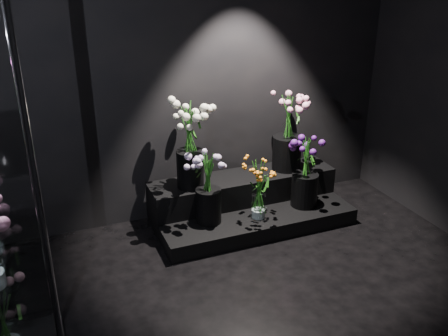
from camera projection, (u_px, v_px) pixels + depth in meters
wall_back at (189, 69)px, 4.41m from camera, size 4.00×0.00×4.00m
display_riser at (248, 202)px, 4.74m from camera, size 1.81×0.80×0.40m
bouquet_orange_bells at (259, 188)px, 4.39m from camera, size 0.31×0.31×0.56m
bouquet_lilac at (208, 182)px, 4.28m from camera, size 0.43×0.43×0.65m
bouquet_purple at (306, 169)px, 4.58m from camera, size 0.33×0.33×0.67m
bouquet_cream_roses at (189, 140)px, 4.35m from camera, size 0.44×0.44×0.77m
bouquet_pink_roses at (288, 130)px, 4.74m from camera, size 0.41×0.41×0.74m
bouquet_case_base_pink at (4, 321)px, 2.94m from camera, size 0.37×0.37×0.44m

